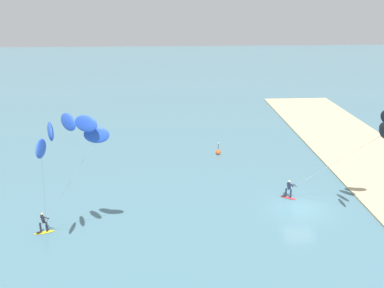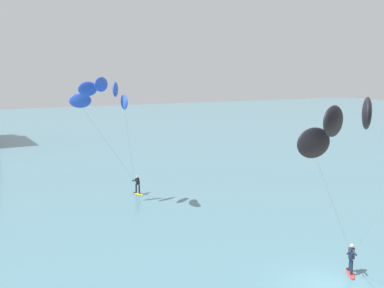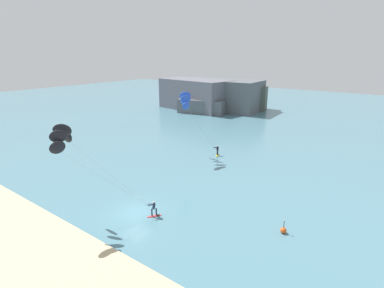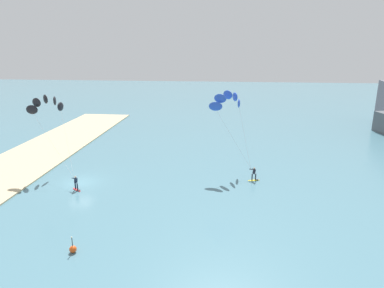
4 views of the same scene
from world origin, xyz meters
TOP-DOWN VIEW (x-y plane):
  - ground_plane at (0.00, 0.00)m, footprint 240.00×240.00m
  - sand_strip at (0.00, -10.75)m, footprint 80.00×10.58m
  - kitesurfer_nearshore at (-3.23, -4.74)m, footprint 8.09×8.18m
  - kitesurfer_mid_water at (-6.47, 17.18)m, footprint 6.35×6.42m
  - marker_buoy at (13.62, 5.36)m, footprint 0.56×0.56m
  - distant_headland at (-27.11, 55.14)m, footprint 29.58×20.93m

SIDE VIEW (x-z plane):
  - ground_plane at x=0.00m, z-range 0.00..0.00m
  - sand_strip at x=0.00m, z-range 0.00..0.16m
  - marker_buoy at x=13.62m, z-range -0.39..0.99m
  - distant_headland at x=-27.11m, z-range -0.52..8.05m
  - kitesurfer_nearshore at x=-3.23m, z-range 3.41..13.24m
  - kitesurfer_mid_water at x=-6.47m, z-range 3.57..13.81m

